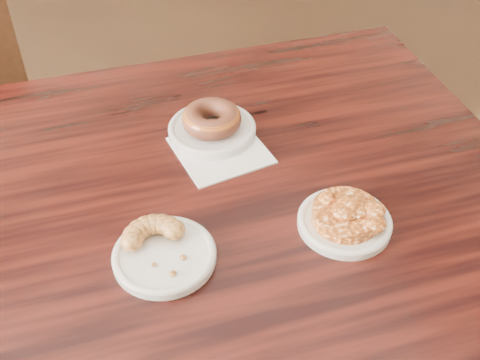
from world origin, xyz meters
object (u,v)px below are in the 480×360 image
glazed_donut (212,118)px  apple_fritter (346,212)px  cafe_table (245,345)px  cruller_fragment (163,246)px

glazed_donut → apple_fritter: size_ratio=0.76×
cafe_table → apple_fritter: apple_fritter is taller
apple_fritter → cruller_fragment: (-0.27, 0.08, -0.00)m
cafe_table → glazed_donut: 0.46m
glazed_donut → cruller_fragment: bearing=-130.9°
cafe_table → glazed_donut: glazed_donut is taller
cafe_table → glazed_donut: (0.05, 0.21, 0.41)m
glazed_donut → apple_fritter: bearing=-77.2°
cafe_table → glazed_donut: bearing=90.0°
cafe_table → cruller_fragment: bearing=-158.5°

